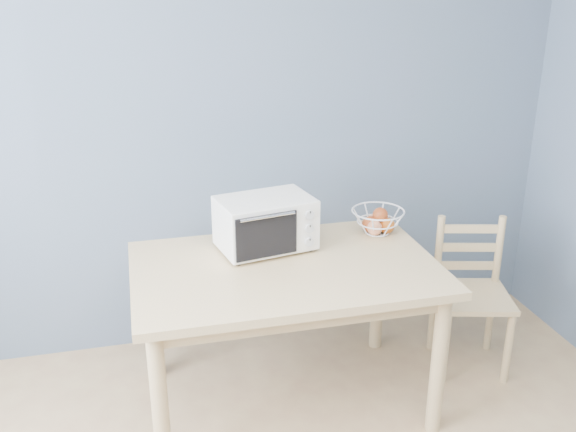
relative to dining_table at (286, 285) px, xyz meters
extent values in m
cube|color=slate|center=(-0.27, 0.73, 0.65)|extent=(4.00, 0.01, 2.60)
cube|color=tan|center=(0.00, 0.00, 0.08)|extent=(1.40, 0.90, 0.04)
cylinder|color=tan|center=(-0.62, -0.37, -0.29)|extent=(0.07, 0.07, 0.71)
cylinder|color=tan|center=(0.62, -0.37, -0.29)|extent=(0.07, 0.07, 0.71)
cylinder|color=tan|center=(-0.62, 0.37, -0.29)|extent=(0.07, 0.07, 0.71)
cylinder|color=tan|center=(0.62, 0.37, -0.29)|extent=(0.07, 0.07, 0.71)
cube|color=white|center=(-0.05, 0.21, 0.24)|extent=(0.49, 0.37, 0.25)
cube|color=black|center=(-0.11, 0.19, 0.24)|extent=(0.33, 0.31, 0.19)
cube|color=black|center=(-0.08, 0.04, 0.24)|extent=(0.30, 0.07, 0.21)
cylinder|color=silver|center=(-0.08, 0.03, 0.34)|extent=(0.26, 0.06, 0.01)
cube|color=white|center=(0.13, 0.09, 0.24)|extent=(0.12, 0.03, 0.23)
cylinder|color=black|center=(-0.21, 0.06, 0.11)|extent=(0.02, 0.02, 0.01)
cylinder|color=black|center=(0.16, 0.13, 0.11)|extent=(0.02, 0.02, 0.01)
cylinder|color=black|center=(-0.25, 0.28, 0.11)|extent=(0.02, 0.02, 0.01)
cylinder|color=black|center=(0.11, 0.35, 0.11)|extent=(0.02, 0.02, 0.01)
cylinder|color=silver|center=(0.13, 0.08, 0.31)|extent=(0.05, 0.02, 0.04)
cylinder|color=silver|center=(0.13, 0.08, 0.24)|extent=(0.05, 0.02, 0.04)
cylinder|color=silver|center=(0.13, 0.08, 0.17)|extent=(0.05, 0.02, 0.04)
torus|color=white|center=(0.55, 0.26, 0.22)|extent=(0.32, 0.32, 0.01)
torus|color=white|center=(0.55, 0.26, 0.17)|extent=(0.25, 0.25, 0.01)
torus|color=white|center=(0.55, 0.26, 0.11)|extent=(0.15, 0.15, 0.01)
sphere|color=#A92C16|center=(0.51, 0.27, 0.15)|extent=(0.08, 0.08, 0.08)
sphere|color=#BE5716|center=(0.59, 0.24, 0.15)|extent=(0.08, 0.08, 0.08)
sphere|color=#F38F5E|center=(0.56, 0.31, 0.15)|extent=(0.08, 0.08, 0.08)
sphere|color=#A92C16|center=(0.56, 0.25, 0.20)|extent=(0.08, 0.08, 0.08)
sphere|color=#F38F5E|center=(0.52, 0.22, 0.15)|extent=(0.08, 0.08, 0.08)
cube|color=tan|center=(1.03, 0.07, -0.23)|extent=(0.46, 0.46, 0.03)
cylinder|color=tan|center=(0.83, -0.04, -0.45)|extent=(0.04, 0.04, 0.40)
cylinder|color=tan|center=(1.15, -0.12, -0.45)|extent=(0.04, 0.04, 0.40)
cylinder|color=tan|center=(0.92, 0.27, -0.45)|extent=(0.04, 0.04, 0.40)
cylinder|color=tan|center=(1.23, 0.19, -0.45)|extent=(0.04, 0.04, 0.40)
cylinder|color=tan|center=(0.92, 0.27, -0.04)|extent=(0.04, 0.04, 0.40)
cylinder|color=tan|center=(1.23, 0.19, -0.04)|extent=(0.04, 0.04, 0.40)
cube|color=tan|center=(1.07, 0.23, -0.13)|extent=(0.32, 0.10, 0.04)
cube|color=tan|center=(1.07, 0.23, -0.02)|extent=(0.32, 0.10, 0.04)
cube|color=tan|center=(1.07, 0.23, 0.09)|extent=(0.32, 0.10, 0.04)
camera|label=1|loc=(-0.64, -2.59, 1.37)|focal=40.00mm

